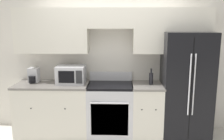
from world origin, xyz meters
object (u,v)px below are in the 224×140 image
at_px(oven_range, 110,109).
at_px(bottle, 151,78).
at_px(refrigerator, 185,84).
at_px(microwave, 71,75).

bearing_deg(oven_range, bottle, 0.71).
xyz_separation_m(refrigerator, bottle, (-0.60, -0.06, 0.12)).
bearing_deg(microwave, bottle, -1.48).
bearing_deg(refrigerator, microwave, -179.23).
height_order(microwave, bottle, microwave).
height_order(refrigerator, bottle, refrigerator).
bearing_deg(bottle, microwave, 178.52).
xyz_separation_m(oven_range, bottle, (0.70, 0.01, 0.56)).
relative_size(microwave, bottle, 1.72).
relative_size(refrigerator, bottle, 6.46).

